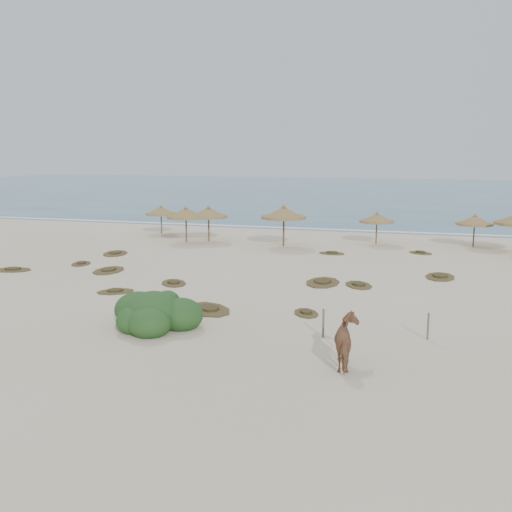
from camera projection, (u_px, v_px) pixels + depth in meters
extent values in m
plane|color=beige|center=(231.00, 303.00, 26.08)|extent=(160.00, 160.00, 0.00)
cube|color=#2C5F85|center=(370.00, 192.00, 96.98)|extent=(200.00, 100.00, 0.01)
cube|color=white|center=(323.00, 229.00, 50.66)|extent=(70.00, 0.60, 0.01)
cylinder|color=brown|center=(161.00, 223.00, 47.89)|extent=(0.10, 0.10, 1.83)
cylinder|color=olive|center=(161.00, 214.00, 47.75)|extent=(3.41, 3.41, 0.16)
cone|color=olive|center=(161.00, 210.00, 47.70)|extent=(3.30, 3.30, 0.65)
cone|color=olive|center=(161.00, 206.00, 47.63)|extent=(0.31, 0.31, 0.19)
cylinder|color=brown|center=(209.00, 227.00, 44.02)|extent=(0.12, 0.12, 2.07)
cylinder|color=olive|center=(209.00, 216.00, 43.86)|extent=(3.45, 3.45, 0.18)
cone|color=olive|center=(209.00, 212.00, 43.81)|extent=(3.34, 3.34, 0.74)
cone|color=olive|center=(208.00, 206.00, 43.73)|extent=(0.36, 0.36, 0.22)
cylinder|color=brown|center=(186.00, 228.00, 43.67)|extent=(0.12, 0.12, 2.06)
cylinder|color=olive|center=(186.00, 217.00, 43.51)|extent=(3.72, 3.72, 0.18)
cone|color=olive|center=(186.00, 213.00, 43.45)|extent=(3.59, 3.59, 0.74)
cone|color=olive|center=(186.00, 207.00, 43.37)|extent=(0.35, 0.35, 0.22)
cylinder|color=brown|center=(284.00, 230.00, 41.59)|extent=(0.13, 0.13, 2.30)
cylinder|color=olive|center=(284.00, 217.00, 41.42)|extent=(4.34, 4.34, 0.20)
cone|color=olive|center=(284.00, 212.00, 41.36)|extent=(4.19, 4.19, 0.82)
cone|color=olive|center=(284.00, 206.00, 41.27)|extent=(0.39, 0.39, 0.24)
cylinder|color=brown|center=(376.00, 231.00, 42.71)|extent=(0.10, 0.10, 1.83)
cylinder|color=olive|center=(377.00, 221.00, 42.57)|extent=(3.40, 3.40, 0.16)
cone|color=olive|center=(377.00, 218.00, 42.52)|extent=(3.28, 3.28, 0.65)
cone|color=olive|center=(377.00, 212.00, 42.45)|extent=(0.31, 0.31, 0.19)
cylinder|color=brown|center=(474.00, 234.00, 41.17)|extent=(0.10, 0.10, 1.84)
cylinder|color=olive|center=(475.00, 224.00, 41.03)|extent=(3.17, 3.17, 0.16)
cone|color=olive|center=(475.00, 220.00, 40.98)|extent=(3.07, 3.07, 0.66)
cone|color=olive|center=(475.00, 215.00, 40.91)|extent=(0.31, 0.31, 0.19)
imported|color=#986545|center=(348.00, 342.00, 18.24)|extent=(1.28, 2.10, 1.65)
cylinder|color=#675E4D|center=(323.00, 323.00, 21.21)|extent=(0.11, 0.11, 1.09)
cylinder|color=#675E4D|center=(428.00, 326.00, 20.96)|extent=(0.08, 0.08, 1.01)
ellipsoid|color=#265122|center=(153.00, 313.00, 22.34)|extent=(2.23, 2.23, 1.67)
ellipsoid|color=#265122|center=(181.00, 315.00, 22.41)|extent=(1.79, 1.79, 1.34)
ellipsoid|color=#265122|center=(138.00, 309.00, 23.02)|extent=(1.90, 1.90, 1.42)
ellipsoid|color=#265122|center=(150.00, 323.00, 21.57)|extent=(1.67, 1.67, 1.26)
ellipsoid|color=#265122|center=(137.00, 320.00, 21.97)|extent=(1.56, 1.56, 1.17)
ellipsoid|color=#265122|center=(180.00, 313.00, 23.15)|extent=(1.34, 1.34, 1.00)
ellipsoid|color=#265122|center=(167.00, 300.00, 22.71)|extent=(1.00, 1.00, 0.75)
ellipsoid|color=#265122|center=(147.00, 300.00, 22.46)|extent=(0.89, 0.89, 0.67)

